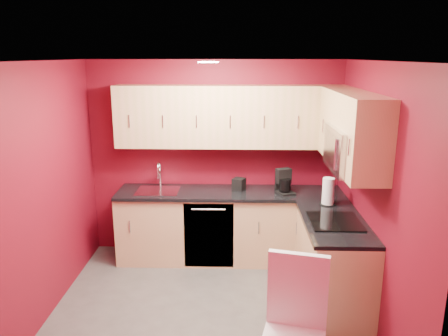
{
  "coord_description": "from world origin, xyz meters",
  "views": [
    {
      "loc": [
        0.28,
        -3.98,
        2.55
      ],
      "look_at": [
        0.14,
        0.55,
        1.37
      ],
      "focal_mm": 35.0,
      "sensor_mm": 36.0,
      "label": 1
    }
  ],
  "objects_px": {
    "sink": "(158,188)",
    "napkin_holder": "(239,184)",
    "coffee_maker": "(286,182)",
    "paper_towel": "(328,191)",
    "microwave": "(351,150)"
  },
  "relations": [
    {
      "from": "sink",
      "to": "napkin_holder",
      "type": "bearing_deg",
      "value": 2.97
    },
    {
      "from": "coffee_maker",
      "to": "napkin_holder",
      "type": "relative_size",
      "value": 2.01
    },
    {
      "from": "napkin_holder",
      "to": "paper_towel",
      "type": "bearing_deg",
      "value": -27.72
    },
    {
      "from": "napkin_holder",
      "to": "paper_towel",
      "type": "relative_size",
      "value": 0.48
    },
    {
      "from": "napkin_holder",
      "to": "microwave",
      "type": "bearing_deg",
      "value": -44.26
    },
    {
      "from": "paper_towel",
      "to": "napkin_holder",
      "type": "bearing_deg",
      "value": 152.28
    },
    {
      "from": "microwave",
      "to": "coffee_maker",
      "type": "distance_m",
      "value": 1.21
    },
    {
      "from": "microwave",
      "to": "paper_towel",
      "type": "bearing_deg",
      "value": 98.89
    },
    {
      "from": "microwave",
      "to": "sink",
      "type": "distance_m",
      "value": 2.43
    },
    {
      "from": "napkin_holder",
      "to": "coffee_maker",
      "type": "bearing_deg",
      "value": -13.94
    },
    {
      "from": "napkin_holder",
      "to": "paper_towel",
      "type": "xyz_separation_m",
      "value": [
        1.0,
        -0.53,
        0.08
      ]
    },
    {
      "from": "microwave",
      "to": "napkin_holder",
      "type": "relative_size",
      "value": 5.09
    },
    {
      "from": "microwave",
      "to": "napkin_holder",
      "type": "height_order",
      "value": "microwave"
    },
    {
      "from": "microwave",
      "to": "sink",
      "type": "xyz_separation_m",
      "value": [
        -2.09,
        1.0,
        -0.72
      ]
    },
    {
      "from": "microwave",
      "to": "paper_towel",
      "type": "height_order",
      "value": "microwave"
    }
  ]
}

